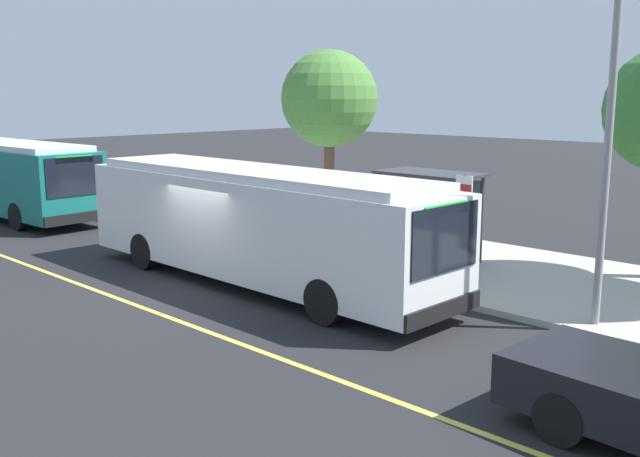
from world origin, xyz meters
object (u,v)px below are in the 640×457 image
(pedestrian_commuter, at_px, (405,238))
(waiting_bench, at_px, (429,240))
(transit_bus_main, at_px, (257,221))
(route_sign_post, at_px, (463,217))
(transit_bus_second, at_px, (5,175))

(pedestrian_commuter, bearing_deg, waiting_bench, 109.85)
(pedestrian_commuter, bearing_deg, transit_bus_main, -131.21)
(route_sign_post, bearing_deg, transit_bus_second, -172.64)
(route_sign_post, bearing_deg, waiting_bench, 136.73)
(transit_bus_second, relative_size, pedestrian_commuter, 6.40)
(waiting_bench, xyz_separation_m, pedestrian_commuter, (0.80, -2.21, 0.48))
(transit_bus_main, xyz_separation_m, waiting_bench, (1.70, 5.07, -0.98))
(transit_bus_second, bearing_deg, route_sign_post, 7.36)
(transit_bus_main, distance_m, waiting_bench, 5.44)
(waiting_bench, relative_size, pedestrian_commuter, 0.95)
(transit_bus_main, bearing_deg, transit_bus_second, -179.82)
(transit_bus_main, distance_m, pedestrian_commuter, 3.83)
(transit_bus_main, distance_m, transit_bus_second, 14.95)
(transit_bus_main, height_order, waiting_bench, transit_bus_main)
(waiting_bench, bearing_deg, route_sign_post, -43.27)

